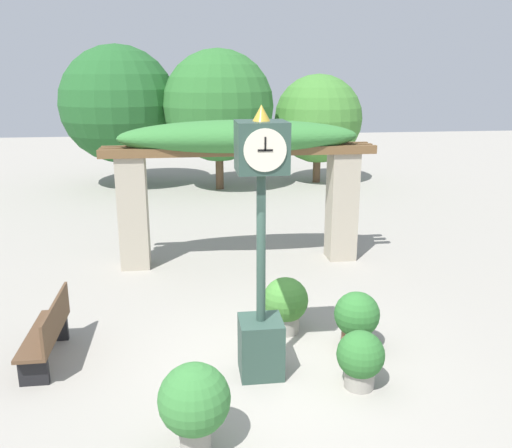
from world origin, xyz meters
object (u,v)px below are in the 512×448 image
object	(u,v)px
potted_plant_near_left	(194,402)
pedestal_clock	(261,252)
potted_plant_far_right	(360,358)
park_bench	(48,333)
potted_plant_near_right	(285,303)
potted_plant_far_left	(357,318)

from	to	relation	value
potted_plant_near_left	pedestal_clock	bearing A→B (deg)	57.63
pedestal_clock	potted_plant_far_right	world-z (taller)	pedestal_clock
pedestal_clock	potted_plant_near_left	xyz separation A→B (m)	(-0.92, -1.45, -1.16)
pedestal_clock	park_bench	xyz separation A→B (m)	(-2.93, 0.71, -1.30)
pedestal_clock	potted_plant_near_right	distance (m)	1.81
pedestal_clock	potted_plant_near_right	xyz separation A→B (m)	(0.55, 1.18, -1.25)
potted_plant_near_left	potted_plant_far_left	size ratio (longest dim) A/B	1.13
potted_plant_far_right	park_bench	distance (m)	4.33
potted_plant_far_left	potted_plant_far_right	distance (m)	1.03
pedestal_clock	potted_plant_near_left	size ratio (longest dim) A/B	3.59
potted_plant_near_right	potted_plant_far_right	distance (m)	1.81
park_bench	potted_plant_near_left	bearing A→B (deg)	42.95
potted_plant_near_right	potted_plant_far_right	xyz separation A→B (m)	(0.67, -1.68, -0.07)
potted_plant_near_left	potted_plant_far_right	bearing A→B (deg)	23.75
potted_plant_near_right	park_bench	world-z (taller)	potted_plant_near_right
potted_plant_far_right	park_bench	xyz separation A→B (m)	(-4.16, 1.22, 0.02)
potted_plant_far_left	potted_plant_far_right	xyz separation A→B (m)	(-0.26, -0.99, -0.07)
potted_plant_far_right	park_bench	size ratio (longest dim) A/B	0.50
potted_plant_near_left	potted_plant_far_right	xyz separation A→B (m)	(2.14, 0.94, -0.16)
potted_plant_near_right	potted_plant_far_left	bearing A→B (deg)	-36.29
potted_plant_near_left	park_bench	bearing A→B (deg)	132.95
potted_plant_near_right	potted_plant_far_right	bearing A→B (deg)	-68.17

